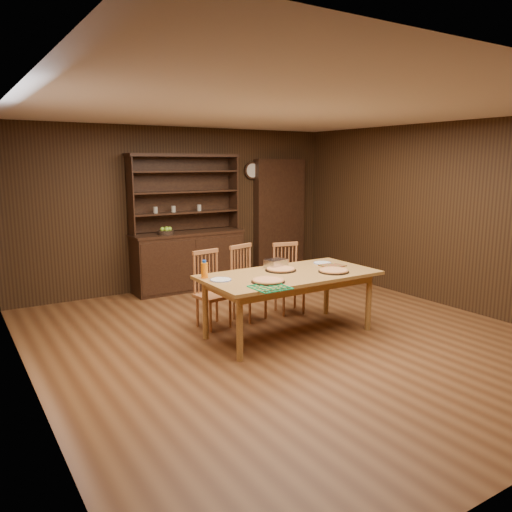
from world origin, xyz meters
TOP-DOWN VIEW (x-y plane):
  - floor at (0.00, 0.00)m, footprint 6.00×6.00m
  - room_shell at (0.00, 0.00)m, footprint 6.00×6.00m
  - china_hutch at (-0.00, 2.75)m, footprint 1.84×0.52m
  - doorway at (1.90, 2.90)m, footprint 1.00×0.18m
  - wall_clock at (1.35, 2.96)m, footprint 0.30×0.05m
  - dining_table at (0.09, 0.09)m, footprint 2.08×1.04m
  - chair_left at (-0.56, 0.88)m, footprint 0.44×0.43m
  - chair_center at (-0.01, 0.92)m, footprint 0.49×0.47m
  - chair_right at (0.64, 0.88)m, footprint 0.46×0.44m
  - pizza_left at (-0.37, -0.14)m, footprint 0.37×0.37m
  - pizza_right at (0.58, -0.14)m, footprint 0.37×0.37m
  - pizza_center at (0.09, 0.27)m, footprint 0.38×0.38m
  - cooling_rack at (-0.49, -0.36)m, footprint 0.37×0.37m
  - plate_left at (-0.77, 0.20)m, footprint 0.24×0.24m
  - plate_right at (0.79, 0.33)m, footprint 0.23×0.23m
  - foil_dish at (0.15, 0.45)m, footprint 0.29×0.23m
  - juice_bottle at (-0.86, 0.42)m, footprint 0.08×0.08m
  - pot_holder_a at (0.84, 0.11)m, footprint 0.21×0.21m
  - pot_holder_b at (0.76, 0.15)m, footprint 0.21×0.21m
  - fruit_bowl at (-0.40, 2.69)m, footprint 0.26×0.26m

SIDE VIEW (x-z plane):
  - floor at x=0.00m, z-range 0.00..0.00m
  - chair_right at x=0.64m, z-range 0.03..0.98m
  - chair_left at x=-0.56m, z-range 0.03..0.99m
  - chair_center at x=-0.01m, z-range 0.03..1.01m
  - china_hutch at x=0.00m, z-range -0.49..1.68m
  - dining_table at x=0.09m, z-range 0.30..1.05m
  - pot_holder_a at x=0.84m, z-range 0.75..0.76m
  - pot_holder_b at x=0.76m, z-range 0.75..0.77m
  - cooling_rack at x=-0.49m, z-range 0.75..0.77m
  - plate_left at x=-0.77m, z-range 0.75..0.77m
  - plate_right at x=0.79m, z-range 0.75..0.77m
  - pizza_center at x=0.09m, z-range 0.75..0.79m
  - pizza_left at x=-0.37m, z-range 0.75..0.79m
  - pizza_right at x=0.58m, z-range 0.75..0.79m
  - foil_dish at x=0.15m, z-range 0.75..0.85m
  - juice_bottle at x=-0.86m, z-range 0.74..0.94m
  - fruit_bowl at x=-0.40m, z-range 0.93..1.04m
  - doorway at x=1.90m, z-range 0.00..2.10m
  - room_shell at x=0.00m, z-range -1.42..4.58m
  - wall_clock at x=1.35m, z-range 1.75..2.05m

